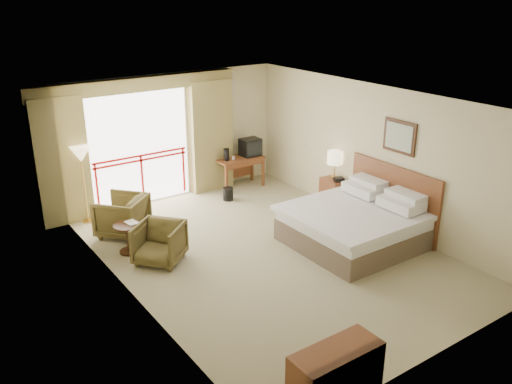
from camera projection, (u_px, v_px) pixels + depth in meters
floor at (268, 252)px, 9.52m from camera, size 7.00×7.00×0.00m
ceiling at (269, 100)px, 8.56m from camera, size 7.00×7.00×0.00m
wall_back at (173, 136)px, 11.72m from camera, size 5.00×0.00×5.00m
wall_front at (444, 262)px, 6.36m from camera, size 5.00×0.00×5.00m
wall_left at (127, 214)px, 7.70m from camera, size 0.00×7.00×7.00m
wall_right at (374, 155)px, 10.37m from camera, size 0.00×7.00×7.00m
balcony_door at (140, 149)px, 11.33m from camera, size 2.40×0.00×2.40m
balcony_railing at (141, 167)px, 11.45m from camera, size 2.09×0.03×1.02m
curtain_left at (61, 162)px, 10.33m from camera, size 1.00×0.26×2.50m
curtain_right at (211, 136)px, 12.09m from camera, size 1.00×0.26×2.50m
valance at (136, 85)px, 10.77m from camera, size 4.40×0.22×0.28m
hvac_vent at (224, 84)px, 12.03m from camera, size 0.50×0.04×0.50m
bed at (355, 224)px, 9.72m from camera, size 2.13×2.06×0.97m
headboard at (393, 199)px, 10.14m from camera, size 0.06×2.10×1.30m
framed_art at (399, 137)px, 9.72m from camera, size 0.04×0.72×0.60m
nightstand at (335, 193)px, 11.36m from camera, size 0.48×0.56×0.64m
table_lamp at (335, 158)px, 11.13m from camera, size 0.32×0.32×0.56m
phone at (339, 179)px, 11.09m from camera, size 0.23×0.21×0.08m
desk at (238, 164)px, 12.46m from camera, size 1.10×0.53×0.72m
tv at (250, 147)px, 12.45m from camera, size 0.45×0.35×0.41m
coffee_maker at (226, 155)px, 12.14m from camera, size 0.15×0.15×0.27m
cup at (233, 158)px, 12.21m from camera, size 0.08×0.08×0.09m
wastebasket at (228, 194)px, 11.81m from camera, size 0.24×0.24×0.28m
armchair_far at (124, 234)px, 10.21m from camera, size 1.17×1.17×0.77m
armchair_near at (161, 261)px, 9.21m from camera, size 1.06×1.06×0.70m
side_table at (128, 234)px, 9.40m from camera, size 0.48×0.48×0.53m
book at (127, 225)px, 9.34m from camera, size 0.21×0.26×0.02m
floor_lamp at (81, 157)px, 10.32m from camera, size 0.40×0.40×1.55m
dresser at (336, 377)px, 5.96m from camera, size 1.07×0.45×0.71m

